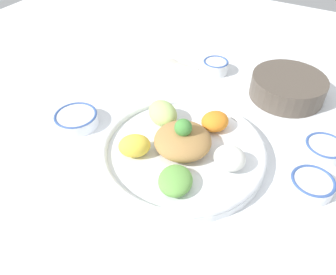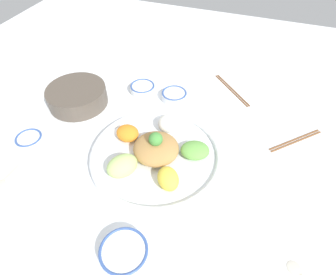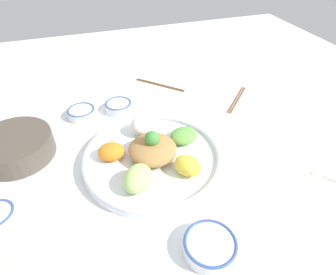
% 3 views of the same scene
% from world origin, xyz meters
% --- Properties ---
extents(ground_plane, '(2.40, 2.40, 0.00)m').
position_xyz_m(ground_plane, '(0.00, 0.00, 0.00)').
color(ground_plane, white).
extents(salad_platter, '(0.41, 0.41, 0.11)m').
position_xyz_m(salad_platter, '(0.02, -0.00, 0.03)').
color(salad_platter, white).
rests_on(salad_platter, ground_plane).
extents(sauce_bowl_red, '(0.10, 0.10, 0.03)m').
position_xyz_m(sauce_bowl_red, '(0.20, -0.31, 0.02)').
color(sauce_bowl_red, white).
rests_on(sauce_bowl_red, ground_plane).
extents(rice_bowl_blue, '(0.10, 0.10, 0.03)m').
position_xyz_m(rice_bowl_blue, '(0.07, -0.31, 0.02)').
color(rice_bowl_blue, white).
rests_on(rice_bowl_blue, ground_plane).
extents(sauce_bowl_dark, '(0.09, 0.09, 0.04)m').
position_xyz_m(sauce_bowl_dark, '(0.43, 0.09, 0.02)').
color(sauce_bowl_dark, white).
rests_on(sauce_bowl_dark, ground_plane).
extents(rice_bowl_plain, '(0.12, 0.12, 0.04)m').
position_xyz_m(rice_bowl_plain, '(-0.02, 0.31, 0.02)').
color(rice_bowl_plain, white).
rests_on(rice_bowl_plain, ground_plane).
extents(side_serving_bowl, '(0.22, 0.22, 0.07)m').
position_xyz_m(side_serving_bowl, '(0.41, -0.16, 0.04)').
color(side_serving_bowl, '#51473D').
rests_on(side_serving_bowl, ground_plane).
extents(chopsticks_pair_near, '(0.16, 0.16, 0.01)m').
position_xyz_m(chopsticks_pair_near, '(-0.39, -0.23, 0.00)').
color(chopsticks_pair_near, brown).
rests_on(chopsticks_pair_near, ground_plane).
extents(chopsticks_pair_far, '(0.17, 0.18, 0.01)m').
position_xyz_m(chopsticks_pair_far, '(-0.14, -0.44, 0.00)').
color(chopsticks_pair_far, brown).
rests_on(chopsticks_pair_far, ground_plane).
extents(serving_spoon_main, '(0.04, 0.13, 0.01)m').
position_xyz_m(serving_spoon_main, '(0.42, 0.23, 0.00)').
color(serving_spoon_main, beige).
rests_on(serving_spoon_main, ground_plane).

